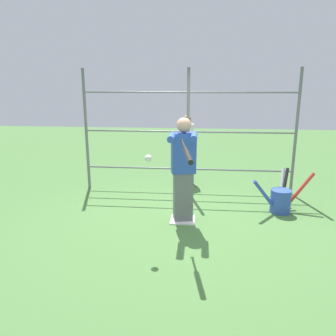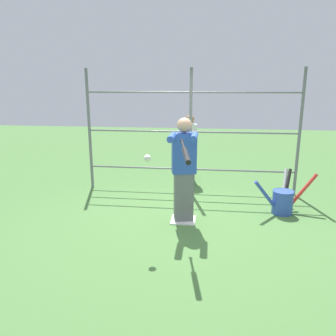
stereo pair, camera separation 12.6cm
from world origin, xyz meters
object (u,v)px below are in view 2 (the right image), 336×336
at_px(bat_bucket, 283,200).
at_px(bystander_behind_fence, 189,148).
at_px(batter, 184,167).
at_px(softball_in_flight, 147,158).
at_px(baseball_bat_swinging, 186,153).

xyz_separation_m(bat_bucket, bystander_behind_fence, (1.75, -1.72, 0.57)).
distance_m(batter, softball_in_flight, 1.00).
height_order(softball_in_flight, bat_bucket, softball_in_flight).
xyz_separation_m(baseball_bat_swinging, bystander_behind_fence, (0.15, -3.29, -0.54)).
height_order(batter, baseball_bat_swinging, batter).
relative_size(batter, bystander_behind_fence, 1.10).
xyz_separation_m(softball_in_flight, bat_bucket, (-2.12, -1.43, -1.00)).
bearing_deg(softball_in_flight, batter, -116.48).
relative_size(softball_in_flight, bystander_behind_fence, 0.06).
xyz_separation_m(softball_in_flight, bystander_behind_fence, (-0.37, -3.15, -0.44)).
bearing_deg(batter, softball_in_flight, 63.52).
bearing_deg(bystander_behind_fence, batter, 91.35).
bearing_deg(batter, bat_bucket, -161.23).
height_order(softball_in_flight, bystander_behind_fence, bystander_behind_fence).
relative_size(batter, baseball_bat_swinging, 1.83).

